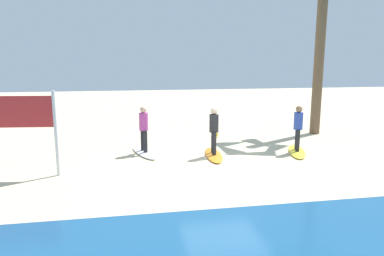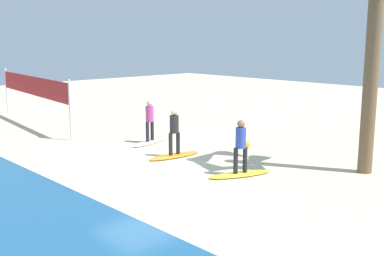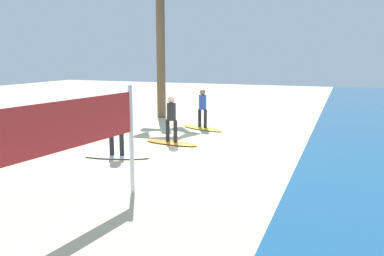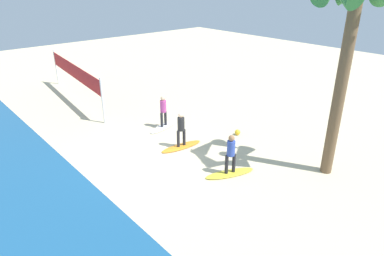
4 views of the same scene
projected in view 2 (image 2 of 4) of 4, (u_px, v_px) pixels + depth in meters
The scene contains 9 objects.
ground_plane at pixel (138, 165), 15.69m from camera, with size 60.00×60.00×0.00m, color beige.
surfboard_yellow at pixel (240, 174), 14.42m from camera, with size 2.10×0.56×0.09m, color yellow.
surfer_yellow at pixel (241, 142), 14.24m from camera, with size 0.32×0.44×1.64m.
surfboard_orange at pixel (174, 156), 16.70m from camera, with size 2.10×0.56×0.09m, color orange.
surfer_orange at pixel (174, 128), 16.51m from camera, with size 0.32×0.46×1.64m.
surfboard_white at pixel (150, 142), 18.94m from camera, with size 2.10×0.56×0.09m, color white.
surfer_white at pixel (150, 117), 18.76m from camera, with size 0.32×0.45×1.64m.
volleyball_net at pixel (33, 88), 22.65m from camera, with size 9.04×1.11×2.50m.
beach_ball at pixel (247, 144), 18.12m from camera, with size 0.28×0.28×0.28m, color yellow.
Camera 2 is at (-12.32, 9.06, 4.11)m, focal length 44.24 mm.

